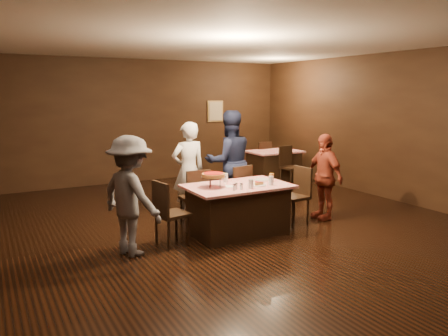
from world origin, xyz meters
The scene contains 23 objects.
room centered at (0.00, 0.01, 2.14)m, with size 10.00×10.04×3.02m.
main_table centered at (0.08, 0.22, 0.39)m, with size 1.60×1.00×0.77m, color #A60B0E.
back_table centered at (2.97, 3.31, 0.39)m, with size 1.30×0.90×0.77m, color red.
chair_far_left centered at (-0.32, 0.97, 0.47)m, with size 0.42×0.42×0.95m, color black.
chair_far_right centered at (0.48, 0.97, 0.47)m, with size 0.42×0.42×0.95m, color black.
chair_end_left centered at (-1.02, 0.22, 0.47)m, with size 0.42×0.42×0.95m, color black.
chair_end_right centered at (1.18, 0.22, 0.47)m, with size 0.42×0.42×0.95m, color black.
chair_back_near centered at (2.97, 2.61, 0.47)m, with size 0.42×0.42×0.95m, color black.
chair_back_far centered at (2.97, 3.91, 0.47)m, with size 0.42×0.42×0.95m, color black.
diner_white_jacket centered at (-0.23, 1.39, 0.85)m, with size 0.62×0.41×1.69m, color silver.
diner_navy_hoodie centered at (0.60, 1.40, 0.94)m, with size 0.91×0.71×1.87m, color #141932.
diner_grey_knit centered at (-1.65, 0.14, 0.81)m, with size 1.05×0.60×1.63m, color #5B5B60.
diner_red_shirt centered at (1.81, 0.19, 0.75)m, with size 0.88×0.36×1.50m, color maroon.
pizza_stand centered at (-0.32, 0.27, 0.95)m, with size 0.38×0.38×0.22m.
plate_with_slice centered at (0.33, 0.04, 0.80)m, with size 0.25×0.25×0.06m.
plate_empty centered at (0.63, 0.37, 0.78)m, with size 0.25×0.25×0.01m, color white.
glass_front_left centered at (0.13, -0.08, 0.84)m, with size 0.08×0.08×0.14m, color silver.
glass_front_right centered at (0.53, -0.03, 0.84)m, with size 0.08×0.08×0.14m, color silver.
glass_amber centered at (0.68, 0.17, 0.84)m, with size 0.08×0.08×0.14m, color #BF7F26.
glass_back centered at (0.03, 0.52, 0.84)m, with size 0.08×0.08×0.14m, color silver.
condiments centered at (-0.10, -0.06, 0.82)m, with size 0.17×0.10×0.09m.
napkin_center centered at (0.38, 0.22, 0.77)m, with size 0.16×0.16×0.01m, color white.
napkin_left centered at (-0.07, 0.17, 0.77)m, with size 0.16×0.16×0.01m, color white.
Camera 1 is at (-3.32, -5.47, 2.17)m, focal length 35.00 mm.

